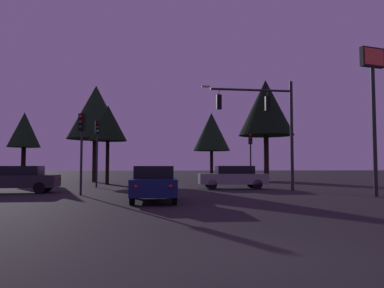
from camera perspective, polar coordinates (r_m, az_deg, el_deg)
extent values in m
plane|color=black|center=(30.48, -1.84, -6.28)|extent=(168.00, 168.00, 0.00)
cylinder|color=#232326|center=(23.61, 15.30, 1.29)|extent=(0.20, 0.20, 6.83)
cylinder|color=#232326|center=(23.12, 9.26, 8.32)|extent=(5.14, 0.36, 0.14)
ellipsoid|color=#F4EACC|center=(22.48, 2.16, 9.00)|extent=(0.56, 0.28, 0.16)
cylinder|color=#232326|center=(23.40, 11.69, 7.74)|extent=(0.05, 0.05, 0.37)
cube|color=black|center=(23.29, 11.71, 6.20)|extent=(0.31, 0.25, 0.90)
sphere|color=red|center=(23.47, 11.59, 6.82)|extent=(0.18, 0.18, 0.18)
sphere|color=#56380C|center=(23.42, 11.60, 6.15)|extent=(0.18, 0.18, 0.18)
sphere|color=#0C4219|center=(23.37, 11.61, 5.47)|extent=(0.18, 0.18, 0.18)
cylinder|color=#232326|center=(22.57, 4.22, 8.11)|extent=(0.05, 0.05, 0.35)
cube|color=black|center=(22.45, 4.23, 6.55)|extent=(0.31, 0.25, 0.90)
sphere|color=red|center=(22.64, 4.15, 7.19)|extent=(0.18, 0.18, 0.18)
sphere|color=#56380C|center=(22.59, 4.15, 6.49)|extent=(0.18, 0.18, 0.18)
sphere|color=#0C4219|center=(22.54, 4.16, 5.79)|extent=(0.18, 0.18, 0.18)
cylinder|color=#232326|center=(29.14, 9.14, -3.19)|extent=(0.12, 0.12, 3.23)
cube|color=black|center=(29.22, 9.10, 0.86)|extent=(0.36, 0.32, 0.90)
sphere|color=red|center=(29.11, 9.08, 1.43)|extent=(0.18, 0.18, 0.18)
sphere|color=#56380C|center=(29.08, 9.08, 0.88)|extent=(0.18, 0.18, 0.18)
sphere|color=#0C4219|center=(29.06, 9.09, 0.33)|extent=(0.18, 0.18, 0.18)
cylinder|color=#232326|center=(19.83, -16.90, -2.84)|extent=(0.12, 0.12, 3.35)
cube|color=black|center=(19.96, -16.80, 3.27)|extent=(0.36, 0.32, 0.90)
sphere|color=red|center=(19.87, -16.98, 4.12)|extent=(0.18, 0.18, 0.18)
sphere|color=#56380C|center=(19.84, -17.00, 3.32)|extent=(0.18, 0.18, 0.18)
sphere|color=#0C4219|center=(19.81, -17.01, 2.51)|extent=(0.18, 0.18, 0.18)
cylinder|color=#232326|center=(26.69, -14.65, -2.49)|extent=(0.12, 0.12, 3.81)
cube|color=black|center=(26.83, -14.57, 2.54)|extent=(0.36, 0.32, 0.90)
sphere|color=#4C0A0A|center=(26.72, -14.51, 3.17)|extent=(0.18, 0.18, 0.18)
sphere|color=#56380C|center=(26.69, -14.52, 2.57)|extent=(0.18, 0.18, 0.18)
sphere|color=#1EE04C|center=(26.66, -14.53, 1.97)|extent=(0.18, 0.18, 0.18)
cube|color=#0F1947|center=(15.90, -5.98, -6.53)|extent=(1.85, 4.22, 0.68)
cube|color=black|center=(15.73, -5.97, -4.38)|extent=(1.59, 2.28, 0.52)
cylinder|color=black|center=(17.34, -8.69, -7.37)|extent=(0.20, 0.64, 0.64)
cylinder|color=black|center=(17.33, -3.20, -7.41)|extent=(0.20, 0.64, 0.64)
cylinder|color=black|center=(14.57, -9.31, -8.13)|extent=(0.20, 0.64, 0.64)
cylinder|color=black|center=(14.55, -2.77, -8.18)|extent=(0.20, 0.64, 0.64)
sphere|color=red|center=(13.80, -8.76, -6.57)|extent=(0.14, 0.14, 0.14)
sphere|color=red|center=(13.79, -3.36, -6.61)|extent=(0.14, 0.14, 0.14)
cube|color=#232328|center=(22.87, -25.86, -5.25)|extent=(4.63, 1.88, 0.68)
cube|color=black|center=(22.81, -25.46, -3.76)|extent=(2.52, 1.57, 0.52)
cylinder|color=black|center=(21.72, -22.72, -6.34)|extent=(0.65, 0.22, 0.64)
cylinder|color=black|center=(23.20, -21.72, -6.16)|extent=(0.65, 0.22, 0.64)
sphere|color=red|center=(21.67, -20.56, -5.23)|extent=(0.14, 0.14, 0.14)
sphere|color=red|center=(22.84, -19.88, -5.14)|extent=(0.14, 0.14, 0.14)
cube|color=gray|center=(24.62, 6.33, -5.41)|extent=(4.52, 1.97, 0.68)
cube|color=black|center=(24.64, 6.66, -4.01)|extent=(2.45, 1.66, 0.52)
cylinder|color=black|center=(23.59, 3.15, -6.34)|extent=(0.64, 0.22, 0.64)
cylinder|color=black|center=(25.24, 2.67, -6.15)|extent=(0.64, 0.22, 0.64)
cylinder|color=black|center=(24.14, 10.16, -6.23)|extent=(0.64, 0.22, 0.64)
cylinder|color=black|center=(25.75, 9.24, -6.05)|extent=(0.64, 0.22, 0.64)
sphere|color=red|center=(24.50, 11.80, -5.13)|extent=(0.14, 0.14, 0.14)
sphere|color=red|center=(25.75, 11.00, -5.06)|extent=(0.14, 0.14, 0.14)
cylinder|color=#232326|center=(20.51, 26.57, 1.81)|extent=(0.20, 0.20, 6.53)
cube|color=black|center=(21.16, 26.29, 12.02)|extent=(1.42, 0.59, 1.00)
cube|color=#EF4C38|center=(21.08, 26.56, 12.09)|extent=(1.20, 0.33, 0.84)
cylinder|color=black|center=(34.19, 11.53, -2.29)|extent=(0.46, 0.46, 4.30)
cone|color=black|center=(34.60, 11.44, 5.58)|extent=(5.06, 5.06, 5.19)
cylinder|color=black|center=(35.22, -14.90, -2.52)|extent=(0.50, 0.50, 4.00)
cone|color=black|center=(35.57, -14.78, 4.81)|extent=(5.28, 5.28, 5.07)
cylinder|color=black|center=(43.76, 3.07, -3.23)|extent=(0.38, 0.38, 3.32)
cone|color=black|center=(43.95, 3.06, 1.93)|extent=(4.44, 4.44, 4.59)
cylinder|color=black|center=(38.11, -24.83, -2.92)|extent=(0.41, 0.41, 3.29)
cone|color=black|center=(38.26, -24.71, 2.05)|extent=(3.01, 3.01, 3.35)
cylinder|color=black|center=(30.44, -13.07, -2.85)|extent=(0.29, 0.29, 3.55)
cone|color=black|center=(30.64, -12.99, 3.21)|extent=(3.11, 3.11, 2.91)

